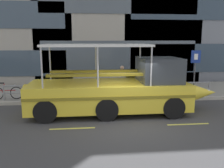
{
  "coord_description": "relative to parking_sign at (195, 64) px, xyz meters",
  "views": [
    {
      "loc": [
        -1.74,
        -9.9,
        3.5
      ],
      "look_at": [
        -0.55,
        1.8,
        1.3
      ],
      "focal_mm": 38.3,
      "sensor_mm": 36.0,
      "label": 1
    }
  ],
  "objects": [
    {
      "name": "ground_plane",
      "position": [
        -4.86,
        -4.19,
        -1.99
      ],
      "size": [
        120.0,
        120.0,
        0.0
      ],
      "primitive_type": "plane",
      "color": "#3D3D3F"
    },
    {
      "name": "sidewalk",
      "position": [
        -4.86,
        1.41,
        -1.9
      ],
      "size": [
        32.0,
        4.8,
        0.18
      ],
      "primitive_type": "cube",
      "color": "gray",
      "rests_on": "ground_plane"
    },
    {
      "name": "curb_edge",
      "position": [
        -4.86,
        -1.08,
        -1.9
      ],
      "size": [
        32.0,
        0.18,
        0.18
      ],
      "primitive_type": "cube",
      "color": "#B2ADA3",
      "rests_on": "ground_plane"
    },
    {
      "name": "lane_centreline",
      "position": [
        -4.86,
        -4.95,
        -1.98
      ],
      "size": [
        25.8,
        0.12,
        0.01
      ],
      "color": "#DBD64C",
      "rests_on": "ground_plane"
    },
    {
      "name": "curb_guardrail",
      "position": [
        -5.31,
        -0.74,
        -1.24
      ],
      "size": [
        11.93,
        0.09,
        0.84
      ],
      "color": "gray",
      "rests_on": "sidewalk"
    },
    {
      "name": "parking_sign",
      "position": [
        0.0,
        0.0,
        0.0
      ],
      "size": [
        0.6,
        0.12,
        2.66
      ],
      "color": "#4C4F54",
      "rests_on": "sidewalk"
    },
    {
      "name": "leaned_bicycle",
      "position": [
        -11.15,
        -0.49,
        -1.43
      ],
      "size": [
        1.74,
        0.46,
        0.96
      ],
      "color": "black",
      "rests_on": "sidewalk"
    },
    {
      "name": "duck_tour_boat",
      "position": [
        -5.08,
        -2.97,
        -0.87
      ],
      "size": [
        9.32,
        2.67,
        3.29
      ],
      "color": "yellow",
      "rests_on": "ground_plane"
    },
    {
      "name": "pedestrian_near_bow",
      "position": [
        -1.64,
        -0.1,
        -0.75
      ],
      "size": [
        0.38,
        0.39,
        1.76
      ],
      "color": "black",
      "rests_on": "sidewalk"
    },
    {
      "name": "pedestrian_mid_left",
      "position": [
        -4.49,
        0.45,
        -0.77
      ],
      "size": [
        0.46,
        0.31,
        1.72
      ],
      "color": "#1E2338",
      "rests_on": "sidewalk"
    }
  ]
}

